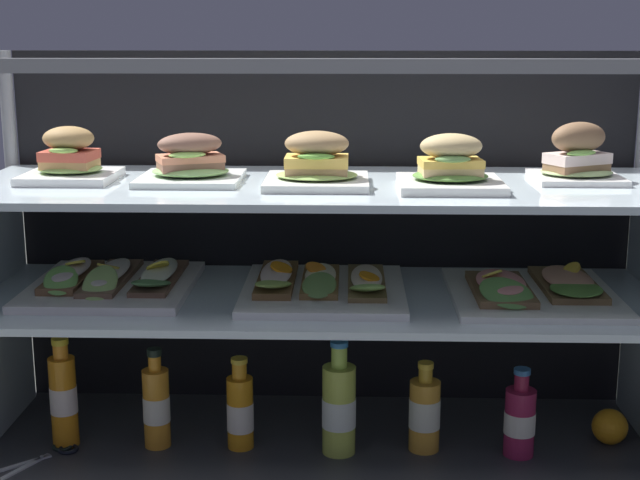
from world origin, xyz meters
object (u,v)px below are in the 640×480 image
at_px(plated_roll_sandwich_right_of_center, 317,166).
at_px(kitchen_scissors, 55,452).
at_px(open_sandwich_tray_center, 534,289).
at_px(juice_bottle_front_right_end, 339,408).
at_px(open_sandwich_tray_far_right, 320,285).
at_px(open_sandwich_tray_left_of_center, 112,281).
at_px(juice_bottle_back_center, 240,411).
at_px(juice_bottle_front_middle, 520,420).
at_px(juice_bottle_back_left, 425,413).
at_px(plated_roll_sandwich_far_right, 70,161).
at_px(juice_bottle_tucked_behind, 156,406).
at_px(plated_roll_sandwich_left_of_center, 190,165).
at_px(plated_roll_sandwich_near_right_corner, 577,158).
at_px(orange_fruit_beside_bottles, 610,427).
at_px(juice_bottle_front_second, 64,398).
at_px(plated_roll_sandwich_mid_left, 450,169).

height_order(plated_roll_sandwich_right_of_center, kitchen_scissors, plated_roll_sandwich_right_of_center).
relative_size(open_sandwich_tray_center, juice_bottle_front_right_end, 1.51).
bearing_deg(open_sandwich_tray_far_right, plated_roll_sandwich_right_of_center, -98.24).
bearing_deg(open_sandwich_tray_left_of_center, juice_bottle_back_center, -11.07).
bearing_deg(juice_bottle_front_right_end, juice_bottle_front_middle, 0.09).
relative_size(juice_bottle_back_left, kitchen_scissors, 1.07).
distance_m(open_sandwich_tray_left_of_center, juice_bottle_back_center, 0.39).
bearing_deg(plated_roll_sandwich_far_right, juice_bottle_tucked_behind, -14.00).
distance_m(open_sandwich_tray_center, juice_bottle_tucked_behind, 0.84).
relative_size(plated_roll_sandwich_far_right, kitchen_scissors, 1.01).
bearing_deg(juice_bottle_back_center, plated_roll_sandwich_right_of_center, -1.66).
bearing_deg(plated_roll_sandwich_left_of_center, juice_bottle_front_middle, -4.46).
xyz_separation_m(plated_roll_sandwich_near_right_corner, open_sandwich_tray_center, (-0.09, -0.05, -0.27)).
bearing_deg(juice_bottle_back_center, plated_roll_sandwich_left_of_center, 159.81).
bearing_deg(orange_fruit_beside_bottles, juice_bottle_front_right_end, -173.98).
bearing_deg(plated_roll_sandwich_far_right, juice_bottle_back_center, -6.98).
relative_size(open_sandwich_tray_center, kitchen_scissors, 2.04).
bearing_deg(juice_bottle_tucked_behind, juice_bottle_back_center, -0.21).
relative_size(open_sandwich_tray_center, juice_bottle_tucked_behind, 1.70).
bearing_deg(juice_bottle_front_second, juice_bottle_front_middle, -1.09).
xyz_separation_m(open_sandwich_tray_far_right, juice_bottle_front_middle, (0.42, -0.06, -0.27)).
relative_size(plated_roll_sandwich_right_of_center, juice_bottle_front_second, 0.86).
distance_m(plated_roll_sandwich_far_right, juice_bottle_front_second, 0.51).
bearing_deg(juice_bottle_back_center, open_sandwich_tray_far_right, 12.45).
bearing_deg(orange_fruit_beside_bottles, plated_roll_sandwich_far_right, -179.98).
relative_size(open_sandwich_tray_center, orange_fruit_beside_bottles, 4.85).
distance_m(open_sandwich_tray_left_of_center, juice_bottle_front_middle, 0.91).
xyz_separation_m(plated_roll_sandwich_near_right_corner, kitchen_scissors, (-1.09, -0.12, -0.62)).
bearing_deg(juice_bottle_front_right_end, plated_roll_sandwich_far_right, 173.74).
bearing_deg(open_sandwich_tray_far_right, plated_roll_sandwich_near_right_corner, 3.87).
distance_m(open_sandwich_tray_far_right, open_sandwich_tray_center, 0.44).
bearing_deg(juice_bottle_tucked_behind, juice_bottle_front_right_end, -2.84).
distance_m(plated_roll_sandwich_left_of_center, juice_bottle_tucked_behind, 0.52).
distance_m(plated_roll_sandwich_far_right, plated_roll_sandwich_mid_left, 0.78).
distance_m(plated_roll_sandwich_right_of_center, kitchen_scissors, 0.83).
distance_m(open_sandwich_tray_far_right, orange_fruit_beside_bottles, 0.70).
xyz_separation_m(plated_roll_sandwich_right_of_center, juice_bottle_tucked_behind, (-0.35, 0.01, -0.52)).
distance_m(juice_bottle_back_center, juice_bottle_front_right_end, 0.21).
relative_size(open_sandwich_tray_left_of_center, open_sandwich_tray_far_right, 1.00).
height_order(open_sandwich_tray_far_right, juice_bottle_front_second, open_sandwich_tray_far_right).
bearing_deg(juice_bottle_back_left, juice_bottle_front_second, -179.93).
height_order(open_sandwich_tray_left_of_center, juice_bottle_tucked_behind, open_sandwich_tray_left_of_center).
relative_size(plated_roll_sandwich_right_of_center, plated_roll_sandwich_mid_left, 1.02).
height_order(open_sandwich_tray_left_of_center, orange_fruit_beside_bottles, open_sandwich_tray_left_of_center).
height_order(plated_roll_sandwich_mid_left, orange_fruit_beside_bottles, plated_roll_sandwich_mid_left).
relative_size(plated_roll_sandwich_left_of_center, juice_bottle_front_right_end, 0.84).
bearing_deg(plated_roll_sandwich_near_right_corner, juice_bottle_back_left, -166.75).
height_order(plated_roll_sandwich_far_right, open_sandwich_tray_far_right, plated_roll_sandwich_far_right).
xyz_separation_m(open_sandwich_tray_left_of_center, juice_bottle_tucked_behind, (0.10, -0.05, -0.26)).
relative_size(juice_bottle_back_center, kitchen_scissors, 1.10).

